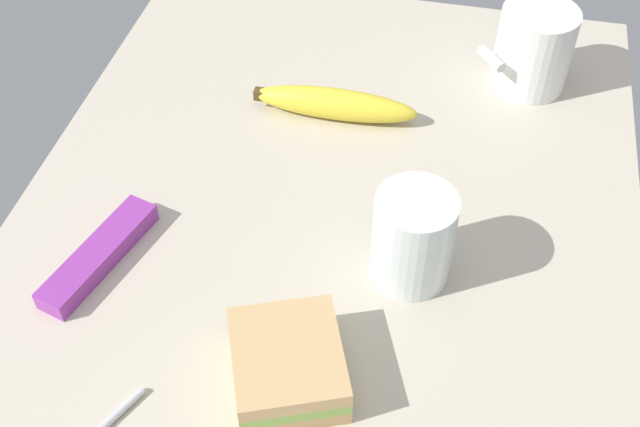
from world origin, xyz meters
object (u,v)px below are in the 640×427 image
(sandwich_main, at_px, (288,365))
(banana, at_px, (335,104))
(glass_of_milk, at_px, (412,242))
(snack_bar, at_px, (99,255))
(coffee_mug_black, at_px, (534,48))

(sandwich_main, relative_size, banana, 0.67)
(sandwich_main, distance_m, banana, 0.35)
(glass_of_milk, height_order, snack_bar, glass_of_milk)
(sandwich_main, xyz_separation_m, banana, (0.35, 0.03, -0.00))
(coffee_mug_black, height_order, sandwich_main, coffee_mug_black)
(coffee_mug_black, distance_m, sandwich_main, 0.50)
(glass_of_milk, relative_size, banana, 0.51)
(sandwich_main, relative_size, snack_bar, 0.88)
(sandwich_main, xyz_separation_m, glass_of_milk, (0.14, -0.09, 0.02))
(glass_of_milk, relative_size, snack_bar, 0.67)
(coffee_mug_black, height_order, banana, coffee_mug_black)
(glass_of_milk, distance_m, banana, 0.24)
(banana, bearing_deg, sandwich_main, -174.99)
(coffee_mug_black, xyz_separation_m, glass_of_milk, (-0.32, 0.10, -0.01))
(sandwich_main, height_order, banana, sandwich_main)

